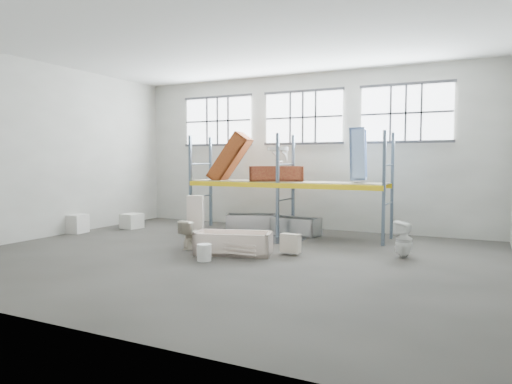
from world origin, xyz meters
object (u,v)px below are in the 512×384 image
Objects in this scene: toilet_beige at (193,234)px; toilet_white at (404,239)px; blue_tub_upright at (358,154)px; bucket at (204,253)px; rust_tub_flat at (277,174)px; steel_tub_left at (251,223)px; carton_near at (75,223)px; steel_tub_right at (296,226)px; bathtub_beige at (234,243)px; cistern_tall at (196,220)px.

toilet_beige is 0.85× the size of toilet_white.
bucket is (-2.34, -4.33, -2.21)m from blue_tub_upright.
blue_tub_upright is (2.42, 0.13, 0.57)m from rust_tub_flat.
toilet_white is 0.56× the size of steel_tub_left.
carton_near is (-5.74, 1.63, 0.10)m from bucket.
rust_tub_flat is 2.41× the size of carton_near.
toilet_white is 3.91m from steel_tub_right.
carton_near is (-5.65, -2.57, -1.54)m from rust_tub_flat.
steel_tub_right is 2.15× the size of carton_near.
bathtub_beige is 1.39× the size of cistern_tall.
blue_tub_upright reaches higher than toilet_white.
bathtub_beige is at bearing -70.33° from steel_tub_left.
rust_tub_flat is (-4.00, 1.90, 1.40)m from toilet_white.
bathtub_beige is at bearing -84.70° from rust_tub_flat.
carton_near reaches higher than steel_tub_right.
blue_tub_upright is 2.21× the size of carton_near.
cistern_tall reaches higher than steel_tub_right.
bucket is (1.35, -1.68, -0.46)m from cistern_tall.
blue_tub_upright reaches higher than steel_tub_left.
carton_near reaches higher than bathtub_beige.
bathtub_beige is at bearing -6.46° from carton_near.
toilet_white is at bearing -20.65° from steel_tub_left.
cistern_tall is at bearing -116.62° from rust_tub_flat.
toilet_white is 0.60× the size of steel_tub_right.
toilet_beige is at bearing 155.79° from bathtub_beige.
bucket is at bearing -118.38° from blue_tub_upright.
steel_tub_right is at bearing 22.56° from carton_near.
bucket is at bearing -49.16° from toilet_white.
rust_tub_flat is at bearing 24.42° from carton_near.
cistern_tall reaches higher than steel_tub_left.
steel_tub_right is (1.43, 0.12, -0.02)m from steel_tub_left.
toilet_white is (5.26, 0.61, -0.22)m from cistern_tall.
steel_tub_left is at bearing 57.95° from cistern_tall.
steel_tub_right is (-3.40, 1.93, -0.16)m from toilet_white.
blue_tub_upright is at bearing 3.10° from steel_tub_right.
bucket is (-0.51, -4.23, -0.07)m from steel_tub_right.
toilet_beige is 0.51× the size of steel_tub_right.
steel_tub_left is at bearing 27.23° from carton_near.
bucket is at bearing -77.48° from steel_tub_left.
rust_tub_flat is at bearing -176.95° from steel_tub_right.
steel_tub_left reaches higher than bathtub_beige.
toilet_beige is 5.09m from toilet_white.
bathtub_beige is at bearing -59.64° from toilet_white.
blue_tub_upright is (3.68, 2.65, 1.75)m from cistern_tall.
bathtub_beige is 3.93m from toilet_white.
carton_near is (-8.08, -2.70, -2.11)m from blue_tub_upright.
cistern_tall is at bearing 0.67° from carton_near.
blue_tub_upright is 8.77m from carton_near.
carton_near is at bearing 164.16° from bucket.
toilet_white is 1.29× the size of carton_near.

